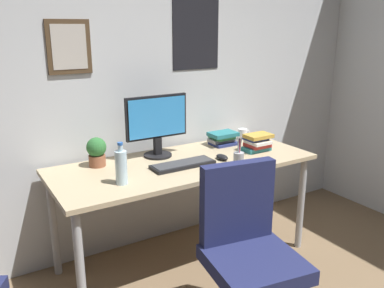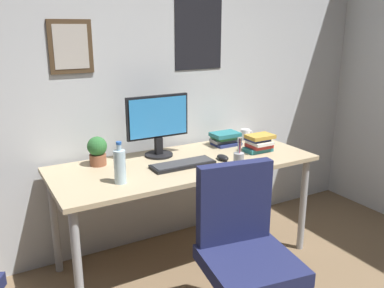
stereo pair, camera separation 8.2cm
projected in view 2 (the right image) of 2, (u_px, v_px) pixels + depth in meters
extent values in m
cube|color=silver|center=(132.00, 76.00, 2.88)|extent=(4.40, 0.08, 2.60)
cube|color=#4C3823|center=(71.00, 47.00, 2.58)|extent=(0.28, 0.02, 0.34)
cube|color=beige|center=(71.00, 47.00, 2.57)|extent=(0.22, 0.00, 0.28)
cube|color=black|center=(199.00, 31.00, 3.01)|extent=(0.40, 0.01, 0.56)
cube|color=tan|center=(185.00, 164.00, 2.76)|extent=(1.80, 0.73, 0.03)
cylinder|color=#9EA0A5|center=(78.00, 269.00, 2.21)|extent=(0.05, 0.05, 0.72)
cylinder|color=#9EA0A5|center=(303.00, 205.00, 3.00)|extent=(0.05, 0.05, 0.72)
cylinder|color=#9EA0A5|center=(55.00, 223.00, 2.72)|extent=(0.05, 0.05, 0.72)
cylinder|color=#9EA0A5|center=(253.00, 179.00, 3.51)|extent=(0.05, 0.05, 0.72)
cube|color=#1E234C|center=(250.00, 265.00, 2.07)|extent=(0.53, 0.53, 0.08)
cube|color=#1E234C|center=(234.00, 202.00, 2.18)|extent=(0.43, 0.13, 0.45)
cylinder|color=black|center=(159.00, 155.00, 2.87)|extent=(0.20, 0.20, 0.01)
cube|color=black|center=(159.00, 146.00, 2.85)|extent=(0.05, 0.04, 0.12)
cube|color=black|center=(158.00, 117.00, 2.80)|extent=(0.46, 0.02, 0.30)
cube|color=#338CD8|center=(159.00, 117.00, 2.78)|extent=(0.43, 0.00, 0.27)
cube|color=black|center=(183.00, 164.00, 2.66)|extent=(0.43, 0.15, 0.02)
cube|color=#38383A|center=(183.00, 163.00, 2.66)|extent=(0.41, 0.13, 0.00)
ellipsoid|color=black|center=(223.00, 157.00, 2.78)|extent=(0.06, 0.11, 0.04)
cylinder|color=silver|center=(120.00, 167.00, 2.35)|extent=(0.07, 0.07, 0.20)
cylinder|color=silver|center=(119.00, 147.00, 2.31)|extent=(0.03, 0.03, 0.04)
cylinder|color=#2659B2|center=(119.00, 143.00, 2.31)|extent=(0.03, 0.03, 0.01)
cylinder|color=white|center=(245.00, 134.00, 3.27)|extent=(0.07, 0.07, 0.09)
torus|color=white|center=(250.00, 133.00, 3.30)|extent=(0.05, 0.01, 0.05)
cylinder|color=brown|center=(98.00, 160.00, 2.67)|extent=(0.11, 0.11, 0.07)
sphere|color=#2D6B33|center=(97.00, 146.00, 2.65)|extent=(0.13, 0.13, 0.13)
ellipsoid|color=#287A38|center=(91.00, 143.00, 2.65)|extent=(0.07, 0.08, 0.02)
ellipsoid|color=#287A38|center=(100.00, 142.00, 2.68)|extent=(0.07, 0.08, 0.02)
ellipsoid|color=#287A38|center=(94.00, 148.00, 2.61)|extent=(0.08, 0.07, 0.02)
cylinder|color=#9EA0A5|center=(239.00, 160.00, 2.63)|extent=(0.07, 0.07, 0.09)
cylinder|color=#263FBF|center=(239.00, 149.00, 2.61)|extent=(0.01, 0.01, 0.13)
cylinder|color=red|center=(240.00, 149.00, 2.61)|extent=(0.01, 0.01, 0.13)
cylinder|color=black|center=(239.00, 149.00, 2.61)|extent=(0.01, 0.01, 0.13)
cylinder|color=#9EA0A5|center=(240.00, 148.00, 2.62)|extent=(0.01, 0.03, 0.14)
cylinder|color=#9EA0A5|center=(238.00, 148.00, 2.61)|extent=(0.01, 0.02, 0.14)
cube|color=navy|center=(226.00, 144.00, 3.14)|extent=(0.20, 0.15, 0.02)
cube|color=gray|center=(224.00, 140.00, 3.15)|extent=(0.21, 0.11, 0.03)
cube|color=#33723F|center=(224.00, 137.00, 3.14)|extent=(0.16, 0.16, 0.03)
cube|color=#26727A|center=(225.00, 134.00, 3.11)|extent=(0.21, 0.15, 0.03)
cube|color=#26727A|center=(258.00, 149.00, 2.97)|extent=(0.20, 0.12, 0.03)
cube|color=#B22D28|center=(259.00, 145.00, 2.96)|extent=(0.16, 0.14, 0.03)
cube|color=silver|center=(260.00, 142.00, 2.95)|extent=(0.15, 0.15, 0.02)
cube|color=navy|center=(257.00, 139.00, 2.96)|extent=(0.15, 0.13, 0.02)
cube|color=gold|center=(260.00, 136.00, 2.94)|extent=(0.20, 0.13, 0.03)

